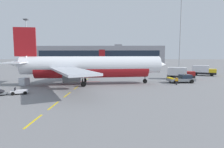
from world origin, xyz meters
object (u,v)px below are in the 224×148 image
object	(u,v)px
fuel_service_truck	(203,70)
ground_crew_worker	(177,80)
airliner_foreground	(90,67)
apron_light_mast_near	(27,38)
airliner_mid_left	(84,61)
catering_truck	(180,73)
pushback_tug	(182,79)
uld_cargo_container	(24,82)
apron_light_mast_far	(181,26)

from	to	relation	value
fuel_service_truck	ground_crew_worker	xyz separation A→B (m)	(-14.03, -18.97, -0.64)
airliner_foreground	apron_light_mast_near	size ratio (longest dim) A/B	1.53
ground_crew_worker	airliner_foreground	bearing A→B (deg)	179.21
airliner_mid_left	catering_truck	bearing A→B (deg)	-56.70
fuel_service_truck	ground_crew_worker	distance (m)	23.61
pushback_tug	airliner_mid_left	xyz separation A→B (m)	(-34.44, 61.20, 2.12)
fuel_service_truck	uld_cargo_container	distance (m)	51.14
ground_crew_worker	uld_cargo_container	size ratio (longest dim) A/B	0.89
airliner_mid_left	ground_crew_worker	distance (m)	72.35
fuel_service_truck	apron_light_mast_far	distance (m)	24.27
catering_truck	uld_cargo_container	distance (m)	38.50
pushback_tug	apron_light_mast_far	xyz separation A→B (m)	(9.97, 33.33, 16.98)
uld_cargo_container	airliner_foreground	bearing A→B (deg)	6.96
fuel_service_truck	airliner_foreground	bearing A→B (deg)	-150.34
ground_crew_worker	apron_light_mast_near	bearing A→B (deg)	140.53
airliner_foreground	airliner_mid_left	bearing A→B (deg)	101.62
pushback_tug	catering_truck	xyz separation A→B (m)	(1.57, 6.40, 0.74)
fuel_service_truck	apron_light_mast_far	world-z (taller)	apron_light_mast_far
fuel_service_truck	uld_cargo_container	bearing A→B (deg)	-156.46
apron_light_mast_far	pushback_tug	bearing A→B (deg)	-106.66
airliner_foreground	fuel_service_truck	bearing A→B (deg)	29.66
apron_light_mast_near	apron_light_mast_far	world-z (taller)	apron_light_mast_far
airliner_mid_left	catering_truck	size ratio (longest dim) A/B	3.61
catering_truck	apron_light_mast_near	xyz separation A→B (m)	(-58.86, 35.26, 12.63)
catering_truck	apron_light_mast_far	size ratio (longest dim) A/B	0.25
uld_cargo_container	apron_light_mast_far	bearing A→B (deg)	40.37
airliner_foreground	airliner_mid_left	xyz separation A→B (m)	(-13.28, 64.55, -0.93)
ground_crew_worker	apron_light_mast_near	distance (m)	72.42
pushback_tug	ground_crew_worker	bearing A→B (deg)	-122.96
uld_cargo_container	airliner_mid_left	bearing A→B (deg)	89.36
fuel_service_truck	apron_light_mast_far	size ratio (longest dim) A/B	0.25
airliner_mid_left	ground_crew_worker	bearing A→B (deg)	-63.65
airliner_foreground	pushback_tug	xyz separation A→B (m)	(21.16, 3.34, -3.05)
apron_light_mast_far	catering_truck	bearing A→B (deg)	-107.34
ground_crew_worker	uld_cargo_container	world-z (taller)	ground_crew_worker
catering_truck	ground_crew_worker	distance (m)	10.75
airliner_foreground	apron_light_mast_far	bearing A→B (deg)	49.67
airliner_mid_left	apron_light_mast_near	size ratio (longest dim) A/B	1.17
fuel_service_truck	ground_crew_worker	bearing A→B (deg)	-126.49
apron_light_mast_near	apron_light_mast_far	bearing A→B (deg)	-7.05
pushback_tug	apron_light_mast_near	bearing A→B (deg)	143.98
apron_light_mast_near	apron_light_mast_far	distance (m)	67.88
catering_truck	ground_crew_worker	size ratio (longest dim) A/B	4.18
airliner_foreground	catering_truck	world-z (taller)	airliner_foreground
pushback_tug	airliner_mid_left	size ratio (longest dim) A/B	0.24
airliner_mid_left	fuel_service_truck	xyz separation A→B (m)	(46.13, -45.84, -1.38)
fuel_service_truck	uld_cargo_container	world-z (taller)	fuel_service_truck
airliner_foreground	uld_cargo_container	bearing A→B (deg)	-173.04
catering_truck	ground_crew_worker	bearing A→B (deg)	-111.32
catering_truck	airliner_foreground	bearing A→B (deg)	-156.80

